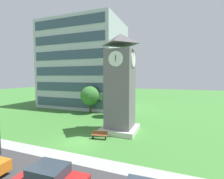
% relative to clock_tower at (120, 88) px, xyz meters
% --- Properties ---
extents(ground_plane, '(160.00, 160.00, 0.00)m').
position_rel_clock_tower_xyz_m(ground_plane, '(-2.90, -4.65, -5.43)').
color(ground_plane, '#3D7A33').
extents(kerb_strip, '(120.00, 1.60, 0.01)m').
position_rel_clock_tower_xyz_m(kerb_strip, '(-2.90, -7.87, -5.42)').
color(kerb_strip, '#9E9E99').
rests_on(kerb_strip, ground).
extents(office_building, '(17.73, 13.14, 19.20)m').
position_rel_clock_tower_xyz_m(office_building, '(-13.94, 15.30, 4.17)').
color(office_building, '#B7BCC6').
rests_on(office_building, ground).
extents(clock_tower, '(4.25, 4.25, 12.01)m').
position_rel_clock_tower_xyz_m(clock_tower, '(0.00, 0.00, 0.00)').
color(clock_tower, slate).
rests_on(clock_tower, ground).
extents(park_bench, '(1.85, 0.77, 0.88)m').
position_rel_clock_tower_xyz_m(park_bench, '(-1.34, -3.20, -4.97)').
color(park_bench, brown).
rests_on(park_bench, ground).
extents(tree_near_tower, '(3.61, 3.61, 5.13)m').
position_rel_clock_tower_xyz_m(tree_near_tower, '(-8.48, 7.89, -2.12)').
color(tree_near_tower, '#513823').
rests_on(tree_near_tower, ground).
extents(tree_by_building, '(2.97, 2.97, 4.77)m').
position_rel_clock_tower_xyz_m(tree_by_building, '(-3.90, 6.65, -2.17)').
color(tree_by_building, '#513823').
rests_on(tree_by_building, ground).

